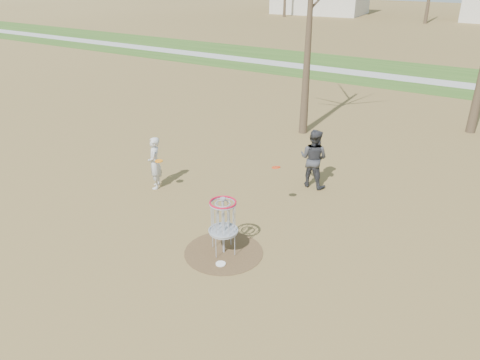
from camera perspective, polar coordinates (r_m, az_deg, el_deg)
name	(u,v)px	position (r m, az deg, el deg)	size (l,w,h in m)	color
ground	(224,252)	(10.77, -2.00, -8.80)	(160.00, 160.00, 0.00)	brown
green_band	(428,77)	(29.45, 21.89, 11.53)	(160.00, 8.00, 0.01)	#2D5119
footpath	(424,81)	(28.48, 21.48, 11.21)	(160.00, 1.50, 0.01)	#9E9E99
dirt_circle	(224,252)	(10.76, -2.00, -8.77)	(1.80, 1.80, 0.01)	#47331E
player_standing	(155,163)	(13.62, -10.36, 2.05)	(0.56, 0.37, 1.54)	beige
player_throwing	(313,158)	(13.63, 8.95, 2.62)	(0.84, 0.66, 1.73)	#35353A
disc_grounded	(221,264)	(10.37, -2.37, -10.17)	(0.22, 0.22, 0.02)	white
discs_in_play	(217,164)	(12.40, -2.76, 1.94)	(3.53, 0.92, 0.36)	red
disc_golf_basket	(223,217)	(10.29, -2.07, -4.56)	(0.64, 0.64, 1.35)	#9EA3AD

